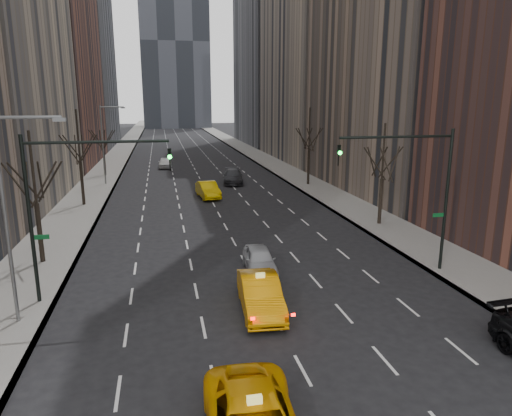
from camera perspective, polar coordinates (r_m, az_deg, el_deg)
sidewalk_left at (r=81.11m, az=-17.14°, el=5.89°), size 4.50×320.00×0.15m
sidewalk_right at (r=82.52m, az=0.14°, el=6.59°), size 4.50×320.00×0.15m
bld_left_far at (r=79.00m, az=-25.73°, el=21.02°), size 14.00×28.00×44.00m
bld_right_far at (r=80.18m, az=8.24°, el=24.16°), size 14.00×28.00×50.00m
bld_right_deep at (r=110.13m, az=2.35°, el=23.35°), size 14.00×30.00×58.00m
tree_lw_b at (r=29.71m, az=-25.75°, el=0.49°), size 3.36×3.50×7.82m
tree_lw_c at (r=45.13m, az=-21.09°, el=5.27°), size 3.36×3.50×8.74m
tree_lw_d at (r=62.91m, az=-18.54°, el=7.03°), size 3.36×3.50×7.36m
tree_rw_b at (r=36.74m, az=15.46°, el=3.54°), size 3.36×3.50×7.82m
tree_rw_c at (r=53.19m, az=6.63°, el=7.13°), size 3.36×3.50×8.74m
traffic_mast_left at (r=22.99m, az=-22.64°, el=1.92°), size 6.69×0.39×8.00m
traffic_mast_right at (r=26.46m, az=19.89°, el=3.51°), size 6.69×0.39×8.00m
streetlight_near at (r=21.47m, az=-28.16°, el=0.99°), size 2.83×0.22×9.00m
streetlight_far at (r=55.67m, az=-18.30°, el=8.47°), size 2.83×0.22×9.00m
taxi_sedan at (r=21.59m, az=0.54°, el=-10.72°), size 2.08×5.12×1.65m
silver_sedan_ahead at (r=26.32m, az=0.44°, el=-6.49°), size 1.92×4.27×1.42m
far_taxi at (r=46.59m, az=-6.03°, el=2.28°), size 2.30×5.10×1.62m
far_suv_grey at (r=54.73m, az=-2.89°, el=3.97°), size 3.03×5.87×1.63m
far_car_white at (r=68.72m, az=-11.30°, el=5.58°), size 1.99×4.56×1.53m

